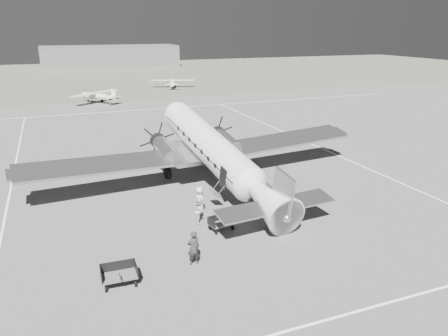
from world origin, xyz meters
The scene contains 15 objects.
ground centered at (0.00, 0.00, 0.00)m, with size 260.00×260.00×0.00m, color slate.
taxi_line_near centered at (0.00, -14.00, 0.01)m, with size 60.00×0.15×0.01m, color white.
taxi_line_right centered at (12.00, 0.00, 0.01)m, with size 0.15×80.00×0.01m, color white.
taxi_line_left centered at (-18.00, 10.00, 0.01)m, with size 0.15×60.00×0.01m, color white.
taxi_line_horizon centered at (0.00, 40.00, 0.01)m, with size 90.00×0.15×0.01m, color white.
grass_infield centered at (0.00, 95.00, 0.00)m, with size 260.00×90.00×0.01m, color #5C5A4D.
hangar_main centered at (5.00, 120.00, 3.30)m, with size 42.00×14.00×6.60m.
dc3_airliner centered at (-2.64, 3.61, 2.83)m, with size 29.74×20.64×5.66m, color #A5A5A7, non-canonical shape.
light_plane_left centered at (-6.88, 48.86, 1.01)m, with size 9.75×7.91×2.02m, color silver, non-canonical shape.
light_plane_right centered at (10.04, 62.96, 0.95)m, with size 9.14×7.42×1.90m, color silver, non-canonical shape.
baggage_cart_near centered at (-5.01, -3.92, 0.46)m, with size 1.63×1.15×0.92m, color #555555, non-canonical shape.
baggage_cart_far centered at (-12.01, -7.82, 0.53)m, with size 1.88×1.32×1.06m, color #555555, non-canonical shape.
ground_crew centered at (-7.93, -7.25, 0.98)m, with size 0.71×0.47×1.96m, color #2A2A2A.
ramp_agent centered at (-5.94, -2.35, 0.84)m, with size 0.82×0.64×1.68m, color silver.
passenger centered at (-5.45, -0.92, 0.97)m, with size 0.95×0.62×1.94m, color silver.
Camera 1 is at (-14.15, -27.43, 12.34)m, focal length 35.00 mm.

